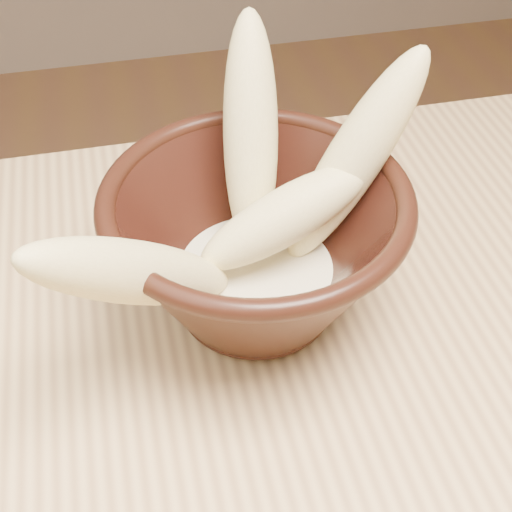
{
  "coord_description": "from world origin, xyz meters",
  "views": [
    {
      "loc": [
        0.04,
        -0.19,
        1.15
      ],
      "look_at": [
        0.12,
        0.16,
        0.81
      ],
      "focal_mm": 50.0,
      "sensor_mm": 36.0,
      "label": 1
    }
  ],
  "objects": [
    {
      "name": "banana_right",
      "position": [
        0.2,
        0.18,
        0.86
      ],
      "size": [
        0.13,
        0.07,
        0.16
      ],
      "primitive_type": "ellipsoid",
      "rotation": [
        0.58,
        0.0,
        1.83
      ],
      "color": "#D9C980",
      "rests_on": "bowl"
    },
    {
      "name": "banana_upright",
      "position": [
        0.13,
        0.22,
        0.87
      ],
      "size": [
        0.06,
        0.12,
        0.17
      ],
      "primitive_type": "ellipsoid",
      "rotation": [
        0.49,
        0.0,
        2.94
      ],
      "color": "#D9C980",
      "rests_on": "bowl"
    },
    {
      "name": "milk_puddle",
      "position": [
        0.12,
        0.16,
        0.79
      ],
      "size": [
        0.12,
        0.12,
        0.02
      ],
      "primitive_type": "cylinder",
      "color": "beige",
      "rests_on": "bowl"
    },
    {
      "name": "banana_across",
      "position": [
        0.14,
        0.16,
        0.84
      ],
      "size": [
        0.14,
        0.06,
        0.08
      ],
      "primitive_type": "ellipsoid",
      "rotation": [
        1.19,
        0.0,
        1.72
      ],
      "color": "#D9C980",
      "rests_on": "bowl"
    },
    {
      "name": "banana_left",
      "position": [
        0.04,
        0.11,
        0.85
      ],
      "size": [
        0.16,
        0.12,
        0.15
      ],
      "primitive_type": "ellipsoid",
      "rotation": [
        0.87,
        0.0,
        -1.0
      ],
      "color": "#D9C980",
      "rests_on": "bowl"
    },
    {
      "name": "bowl",
      "position": [
        0.12,
        0.16,
        0.82
      ],
      "size": [
        0.21,
        0.21,
        0.11
      ],
      "rotation": [
        0.0,
        0.0,
        0.18
      ],
      "color": "black",
      "rests_on": "table"
    }
  ]
}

